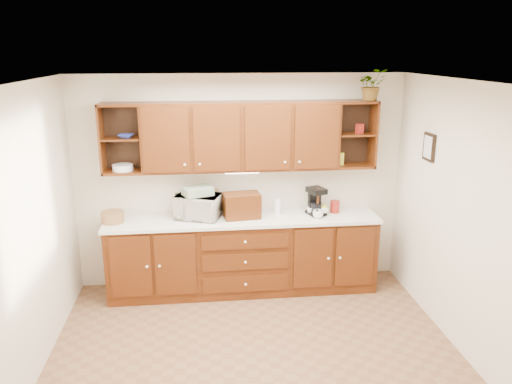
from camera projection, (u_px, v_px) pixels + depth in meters
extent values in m
plane|color=brown|center=(256.00, 357.00, 4.82)|extent=(4.00, 4.00, 0.00)
plane|color=white|center=(256.00, 83.00, 4.10)|extent=(4.00, 4.00, 0.00)
plane|color=beige|center=(240.00, 182.00, 6.13)|extent=(4.00, 0.00, 4.00)
plane|color=beige|center=(23.00, 240.00, 4.25)|extent=(0.00, 3.50, 3.50)
plane|color=beige|center=(468.00, 223.00, 4.67)|extent=(0.00, 3.50, 3.50)
cube|color=#321605|center=(243.00, 255.00, 6.08)|extent=(3.20, 0.60, 0.90)
cube|color=white|center=(243.00, 219.00, 5.94)|extent=(3.24, 0.64, 0.04)
cube|color=#321605|center=(241.00, 136.00, 5.81)|extent=(2.30, 0.33, 0.80)
cube|color=black|center=(123.00, 136.00, 5.81)|extent=(0.45, 0.02, 0.80)
cube|color=black|center=(352.00, 132.00, 6.11)|extent=(0.45, 0.02, 0.80)
cube|color=#321605|center=(121.00, 138.00, 5.67)|extent=(0.43, 0.30, 0.02)
cube|color=#321605|center=(356.00, 134.00, 5.96)|extent=(0.43, 0.30, 0.02)
cube|color=#321605|center=(357.00, 102.00, 5.85)|extent=(0.45, 0.33, 0.03)
cube|color=white|center=(242.00, 172.00, 5.88)|extent=(0.40, 0.05, 0.02)
cube|color=black|center=(429.00, 147.00, 5.38)|extent=(0.03, 0.24, 0.30)
cylinder|color=#A26F43|center=(113.00, 217.00, 5.75)|extent=(0.31, 0.31, 0.13)
imported|color=silver|center=(198.00, 207.00, 5.88)|extent=(0.60, 0.49, 0.28)
cube|color=tan|center=(198.00, 191.00, 5.82)|extent=(0.39, 0.34, 0.10)
cylinder|color=black|center=(178.00, 205.00, 5.95)|extent=(0.10, 0.10, 0.28)
cylinder|color=#A26F43|center=(210.00, 211.00, 6.13)|extent=(0.33, 0.12, 0.32)
cube|color=#321605|center=(242.00, 206.00, 5.89)|extent=(0.45, 0.32, 0.30)
cylinder|color=#321605|center=(318.00, 202.00, 5.95)|extent=(0.03, 0.03, 0.33)
cylinder|color=#321605|center=(317.00, 215.00, 5.99)|extent=(0.13, 0.13, 0.02)
imported|color=white|center=(324.00, 211.00, 6.02)|extent=(0.16, 0.16, 0.10)
imported|color=white|center=(311.00, 210.00, 6.03)|extent=(0.16, 0.16, 0.10)
imported|color=white|center=(318.00, 214.00, 5.90)|extent=(0.16, 0.16, 0.10)
cylinder|color=maroon|center=(335.00, 207.00, 6.10)|extent=(0.12, 0.12, 0.15)
cylinder|color=white|center=(278.00, 207.00, 6.03)|extent=(0.10, 0.10, 0.18)
cylinder|color=yellow|center=(323.00, 210.00, 6.01)|extent=(0.10, 0.10, 0.12)
cube|color=black|center=(316.00, 213.00, 6.04)|extent=(0.24, 0.27, 0.04)
cube|color=black|center=(314.00, 200.00, 6.08)|extent=(0.17, 0.10, 0.28)
cube|color=black|center=(316.00, 190.00, 5.96)|extent=(0.24, 0.27, 0.06)
cylinder|color=black|center=(316.00, 208.00, 6.00)|extent=(0.17, 0.17, 0.12)
imported|color=#283894|center=(126.00, 136.00, 5.63)|extent=(0.22, 0.22, 0.04)
cylinder|color=white|center=(123.00, 168.00, 5.74)|extent=(0.29, 0.29, 0.07)
cube|color=yellow|center=(340.00, 159.00, 6.02)|extent=(0.09, 0.07, 0.15)
cube|color=maroon|center=(360.00, 129.00, 5.92)|extent=(0.10, 0.09, 0.12)
imported|color=#999999|center=(372.00, 85.00, 5.76)|extent=(0.34, 0.30, 0.36)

